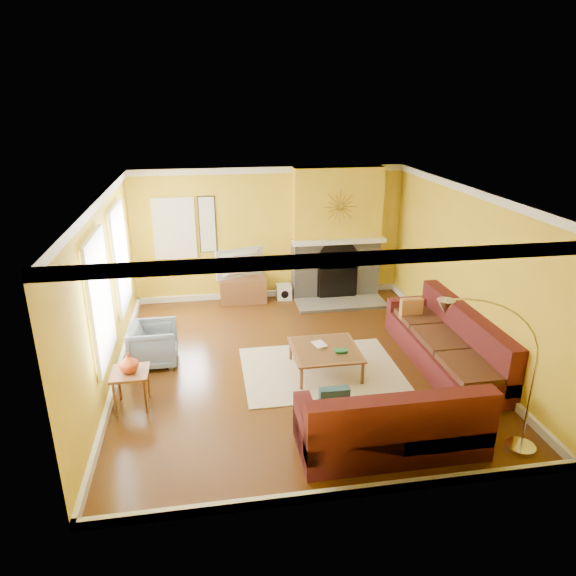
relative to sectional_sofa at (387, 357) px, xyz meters
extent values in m
cube|color=brown|center=(-1.20, 0.85, -0.46)|extent=(5.50, 6.00, 0.02)
cube|color=white|center=(-1.20, 0.85, 2.26)|extent=(5.50, 6.00, 0.02)
cube|color=yellow|center=(-1.20, 3.86, 0.90)|extent=(5.50, 0.02, 2.70)
cube|color=yellow|center=(-1.20, -2.16, 0.90)|extent=(5.50, 0.02, 2.70)
cube|color=yellow|center=(-3.96, 0.85, 0.90)|extent=(0.02, 6.00, 2.70)
cube|color=yellow|center=(1.56, 0.85, 0.90)|extent=(0.02, 6.00, 2.70)
cube|color=white|center=(-3.92, 2.15, 1.05)|extent=(0.06, 1.22, 1.72)
cube|color=white|center=(-3.92, 0.25, 1.05)|extent=(0.06, 1.22, 1.72)
cube|color=white|center=(-3.10, 3.81, 1.10)|extent=(0.82, 0.06, 1.22)
cube|color=white|center=(-2.45, 3.82, 1.15)|extent=(0.34, 0.04, 1.14)
cube|color=white|center=(0.15, 3.41, 0.80)|extent=(1.92, 0.22, 0.08)
cube|color=gray|center=(0.15, 3.10, -0.42)|extent=(1.80, 0.70, 0.06)
cube|color=beige|center=(-0.85, 0.55, -0.44)|extent=(2.40, 1.80, 0.02)
cube|color=brown|center=(-1.80, 3.60, -0.19)|extent=(0.93, 0.42, 0.51)
imported|color=black|center=(-1.80, 3.60, 0.37)|extent=(1.04, 0.49, 0.61)
cube|color=white|center=(-0.95, 3.63, -0.30)|extent=(0.30, 0.30, 0.30)
imported|color=slate|center=(-3.40, 1.20, -0.12)|extent=(0.73, 0.71, 0.67)
imported|color=#CE491B|center=(-3.60, 0.00, 0.23)|extent=(0.26, 0.26, 0.27)
imported|color=white|center=(-0.95, 0.60, -0.04)|extent=(0.24, 0.28, 0.02)
camera|label=1|loc=(-2.49, -6.28, 3.53)|focal=32.00mm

